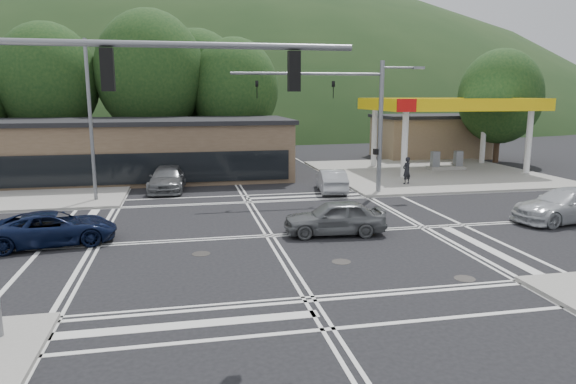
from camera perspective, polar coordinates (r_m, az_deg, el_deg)
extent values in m
plane|color=black|center=(22.32, -2.08, -4.89)|extent=(120.00, 120.00, 0.00)
cube|color=gray|center=(41.09, 15.37, 2.07)|extent=(16.00, 16.00, 0.15)
cube|color=gray|center=(38.44, -28.78, 0.54)|extent=(16.00, 16.00, 0.15)
cylinder|color=silver|center=(37.72, 12.83, 5.15)|extent=(0.44, 0.44, 5.00)
cylinder|color=silver|center=(43.23, 9.56, 5.96)|extent=(0.44, 0.44, 5.00)
cylinder|color=silver|center=(42.81, 25.17, 5.04)|extent=(0.44, 0.44, 5.00)
cylinder|color=silver|center=(47.74, 20.89, 5.85)|extent=(0.44, 0.44, 5.00)
cube|color=silver|center=(42.49, 17.55, 9.31)|extent=(12.00, 8.00, 0.60)
cube|color=yellow|center=(39.03, 20.41, 9.06)|extent=(12.20, 0.25, 0.90)
cube|color=yellow|center=(46.03, 15.12, 9.52)|extent=(12.20, 0.25, 0.90)
cube|color=yellow|center=(39.94, 9.89, 9.59)|extent=(0.25, 8.20, 0.90)
cube|color=yellow|center=(45.69, 24.23, 8.94)|extent=(0.25, 8.20, 0.90)
cube|color=red|center=(36.31, 13.04, 9.37)|extent=(1.40, 0.12, 0.90)
cube|color=gray|center=(42.87, 17.17, 2.56)|extent=(3.00, 1.00, 0.30)
cube|color=slate|center=(42.31, 16.03, 3.48)|extent=(0.60, 0.50, 1.30)
cube|color=slate|center=(43.27, 18.38, 3.50)|extent=(0.60, 0.50, 1.30)
cube|color=#846B4F|center=(52.00, 15.44, 5.85)|extent=(10.00, 6.00, 3.80)
cube|color=brown|center=(38.67, -18.21, 4.27)|extent=(24.00, 8.00, 4.00)
ellipsoid|color=#1E3718|center=(111.42, -9.83, 7.53)|extent=(252.00, 126.00, 140.00)
cylinder|color=#382619|center=(46.54, -24.66, 5.36)|extent=(0.50, 0.50, 4.84)
ellipsoid|color=black|center=(46.41, -25.13, 11.18)|extent=(8.00, 8.00, 9.20)
cylinder|color=#382619|center=(45.39, -14.76, 6.16)|extent=(0.50, 0.50, 5.28)
ellipsoid|color=black|center=(45.30, -15.08, 12.67)|extent=(9.00, 9.00, 10.35)
cylinder|color=#382619|center=(45.59, -5.87, 5.92)|extent=(0.50, 0.50, 4.40)
ellipsoid|color=black|center=(45.43, -5.98, 11.33)|extent=(7.60, 7.60, 8.74)
cylinder|color=#382619|center=(49.35, -9.84, 6.44)|extent=(0.50, 0.50, 4.84)
ellipsoid|color=black|center=(49.24, -10.02, 11.93)|extent=(8.40, 8.40, 9.66)
cylinder|color=#382619|center=(49.71, 22.20, 5.32)|extent=(0.50, 0.50, 3.96)
ellipsoid|color=black|center=(49.54, 22.52, 9.78)|extent=(7.20, 7.20, 8.28)
cylinder|color=slate|center=(30.65, -21.09, 7.22)|extent=(0.20, 0.20, 9.00)
cylinder|color=slate|center=(30.72, -21.63, 15.05)|extent=(2.20, 0.12, 0.12)
cube|color=slate|center=(30.57, -19.53, 15.21)|extent=(0.60, 0.25, 0.15)
cylinder|color=slate|center=(31.71, 10.22, 6.95)|extent=(0.28, 0.28, 8.00)
cylinder|color=slate|center=(30.29, 2.28, 13.00)|extent=(9.00, 0.16, 0.16)
imported|color=black|center=(30.67, 5.04, 11.26)|extent=(0.16, 0.20, 1.00)
imported|color=black|center=(29.70, -3.47, 11.29)|extent=(0.16, 0.20, 1.00)
cylinder|color=slate|center=(32.15, 12.48, 13.35)|extent=(2.40, 0.12, 0.12)
cube|color=slate|center=(32.61, 14.29, 13.23)|extent=(0.70, 0.30, 0.15)
cube|color=black|center=(31.74, 9.71, 4.44)|extent=(0.25, 0.30, 0.35)
cylinder|color=slate|center=(13.05, -12.81, 15.69)|extent=(9.00, 0.16, 0.16)
cube|color=black|center=(13.12, -19.42, 12.70)|extent=(0.30, 0.25, 1.00)
cube|color=black|center=(13.31, 0.68, 13.25)|extent=(0.30, 0.25, 1.00)
imported|color=black|center=(22.97, -24.61, -3.67)|extent=(5.21, 3.05, 1.36)
imported|color=slate|center=(22.47, 5.19, -2.83)|extent=(4.56, 2.15, 1.51)
imported|color=#B5B9BD|center=(28.03, 28.51, -1.30)|extent=(5.71, 2.88, 1.59)
imported|color=#A6A9AD|center=(32.22, 4.85, 1.28)|extent=(2.16, 4.58, 1.45)
imported|color=#B1B2AE|center=(40.59, -5.09, 3.21)|extent=(1.74, 4.17, 1.41)
imported|color=slate|center=(33.53, -13.23, 1.47)|extent=(2.56, 5.43, 1.53)
imported|color=black|center=(35.05, 13.05, 2.34)|extent=(0.77, 0.66, 1.80)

